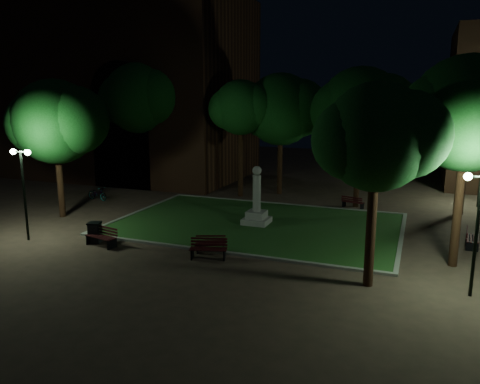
{
  "coord_description": "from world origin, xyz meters",
  "views": [
    {
      "loc": [
        8.16,
        -21.58,
        7.03
      ],
      "look_at": [
        -0.59,
        1.0,
        2.0
      ],
      "focal_mm": 35.0,
      "sensor_mm": 36.0,
      "label": 1
    }
  ],
  "objects_px": {
    "bench_near_left": "(211,245)",
    "trash_bin": "(95,232)",
    "monument": "(257,208)",
    "bicycle": "(97,194)",
    "bench_near_right": "(209,249)",
    "bench_right_side": "(471,239)",
    "bench_west_near": "(102,237)",
    "bench_far_side": "(353,203)"
  },
  "relations": [
    {
      "from": "monument",
      "to": "bicycle",
      "type": "height_order",
      "value": "monument"
    },
    {
      "from": "bench_right_side",
      "to": "monument",
      "type": "bearing_deg",
      "value": 94.64
    },
    {
      "from": "monument",
      "to": "trash_bin",
      "type": "bearing_deg",
      "value": -137.11
    },
    {
      "from": "trash_bin",
      "to": "bench_right_side",
      "type": "bearing_deg",
      "value": 19.03
    },
    {
      "from": "bench_right_side",
      "to": "trash_bin",
      "type": "xyz_separation_m",
      "value": [
        -16.96,
        -5.85,
        0.11
      ]
    },
    {
      "from": "bench_right_side",
      "to": "trash_bin",
      "type": "distance_m",
      "value": 17.94
    },
    {
      "from": "monument",
      "to": "bench_right_side",
      "type": "bearing_deg",
      "value": 0.13
    },
    {
      "from": "bench_near_left",
      "to": "bench_west_near",
      "type": "height_order",
      "value": "bench_west_near"
    },
    {
      "from": "bench_west_near",
      "to": "bicycle",
      "type": "xyz_separation_m",
      "value": [
        -6.51,
        8.03,
        0.02
      ]
    },
    {
      "from": "bench_right_side",
      "to": "bicycle",
      "type": "height_order",
      "value": "bicycle"
    },
    {
      "from": "trash_bin",
      "to": "bicycle",
      "type": "distance_m",
      "value": 9.72
    },
    {
      "from": "bench_near_left",
      "to": "bench_far_side",
      "type": "distance_m",
      "value": 11.96
    },
    {
      "from": "monument",
      "to": "bicycle",
      "type": "distance_m",
      "value": 12.31
    },
    {
      "from": "bench_near_left",
      "to": "bench_near_right",
      "type": "bearing_deg",
      "value": -93.2
    },
    {
      "from": "monument",
      "to": "bicycle",
      "type": "xyz_separation_m",
      "value": [
        -12.15,
        1.92,
        -0.5
      ]
    },
    {
      "from": "monument",
      "to": "bench_far_side",
      "type": "height_order",
      "value": "monument"
    },
    {
      "from": "bench_west_near",
      "to": "bench_far_side",
      "type": "xyz_separation_m",
      "value": [
        10.04,
        11.96,
        -0.07
      ]
    },
    {
      "from": "bench_west_near",
      "to": "bench_far_side",
      "type": "bearing_deg",
      "value": 61.78
    },
    {
      "from": "trash_bin",
      "to": "bicycle",
      "type": "relative_size",
      "value": 0.58
    },
    {
      "from": "bench_near_right",
      "to": "trash_bin",
      "type": "bearing_deg",
      "value": 162.58
    },
    {
      "from": "bench_right_side",
      "to": "bench_near_left",
      "type": "bearing_deg",
      "value": 119.16
    },
    {
      "from": "bench_near_left",
      "to": "trash_bin",
      "type": "xyz_separation_m",
      "value": [
        -5.83,
        -0.74,
        0.16
      ]
    },
    {
      "from": "bench_near_right",
      "to": "bench_west_near",
      "type": "bearing_deg",
      "value": 165.51
    },
    {
      "from": "monument",
      "to": "bench_west_near",
      "type": "height_order",
      "value": "monument"
    },
    {
      "from": "bench_near_right",
      "to": "bench_west_near",
      "type": "distance_m",
      "value": 5.47
    },
    {
      "from": "bench_near_right",
      "to": "bicycle",
      "type": "bearing_deg",
      "value": 130.07
    },
    {
      "from": "bench_west_near",
      "to": "bench_right_side",
      "type": "distance_m",
      "value": 17.44
    },
    {
      "from": "bench_far_side",
      "to": "bicycle",
      "type": "bearing_deg",
      "value": 29.38
    },
    {
      "from": "bench_far_side",
      "to": "monument",
      "type": "bearing_deg",
      "value": 69.03
    },
    {
      "from": "monument",
      "to": "trash_bin",
      "type": "relative_size",
      "value": 3.18
    },
    {
      "from": "bench_near_left",
      "to": "bench_near_right",
      "type": "relative_size",
      "value": 0.84
    },
    {
      "from": "monument",
      "to": "trash_bin",
      "type": "distance_m",
      "value": 8.57
    },
    {
      "from": "bench_near_right",
      "to": "bench_far_side",
      "type": "height_order",
      "value": "bench_near_right"
    },
    {
      "from": "monument",
      "to": "bench_near_right",
      "type": "relative_size",
      "value": 1.87
    },
    {
      "from": "bench_west_near",
      "to": "bench_right_side",
      "type": "bearing_deg",
      "value": 32.4
    },
    {
      "from": "bench_near_left",
      "to": "trash_bin",
      "type": "bearing_deg",
      "value": 165.41
    },
    {
      "from": "bench_near_right",
      "to": "bench_near_left",
      "type": "bearing_deg",
      "value": 91.84
    },
    {
      "from": "monument",
      "to": "bicycle",
      "type": "relative_size",
      "value": 1.86
    },
    {
      "from": "bench_right_side",
      "to": "bench_far_side",
      "type": "height_order",
      "value": "bench_right_side"
    },
    {
      "from": "bench_west_near",
      "to": "bench_far_side",
      "type": "height_order",
      "value": "bench_west_near"
    },
    {
      "from": "bench_west_near",
      "to": "trash_bin",
      "type": "distance_m",
      "value": 0.7
    },
    {
      "from": "bench_right_side",
      "to": "bicycle",
      "type": "xyz_separation_m",
      "value": [
        -22.83,
        1.9,
        0.05
      ]
    }
  ]
}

